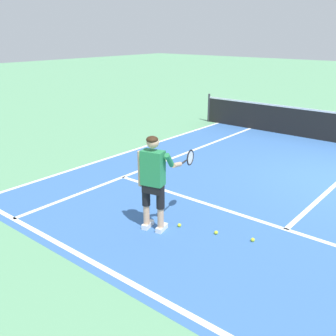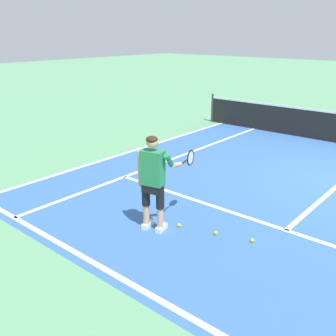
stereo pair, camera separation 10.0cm
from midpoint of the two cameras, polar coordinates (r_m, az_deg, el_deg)
name	(u,v)px [view 1 (the left image)]	position (r m, az deg, el deg)	size (l,w,h in m)	color
court_inner_surface	(321,198)	(8.75, 21.28, -4.15)	(10.98, 9.65, 0.00)	#3866A8
line_baseline	(190,316)	(5.11, 2.72, -20.92)	(10.98, 0.10, 0.01)	white
line_service	(286,229)	(7.23, 16.60, -8.67)	(8.23, 0.10, 0.01)	white
line_singles_left	(170,159)	(10.60, -0.05, 1.31)	(0.10, 9.25, 0.01)	white
line_doubles_left	(134,150)	(11.49, -5.35, 2.67)	(0.10, 9.25, 0.01)	white
tennis_player	(154,177)	(6.54, -2.50, -1.34)	(0.59, 1.20, 1.71)	white
tennis_ball_near_feet	(179,225)	(7.01, 1.28, -8.43)	(0.07, 0.07, 0.07)	#CCE02D
tennis_ball_by_baseline	(253,240)	(6.70, 11.97, -10.31)	(0.07, 0.07, 0.07)	#CCE02D
tennis_ball_mid_court	(216,232)	(6.82, 6.68, -9.43)	(0.07, 0.07, 0.07)	#CCE02D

